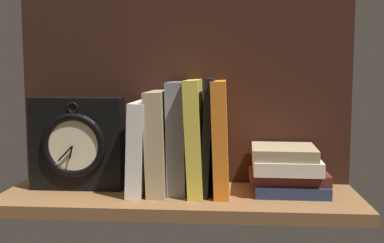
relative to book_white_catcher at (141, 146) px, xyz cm
name	(u,v)px	position (x,y,z in cm)	size (l,w,h in cm)	color
ground_plane	(179,199)	(8.41, -2.34, -10.85)	(75.10, 23.79, 2.50)	brown
back_panel	(184,92)	(8.41, 8.96, 11.33)	(75.10, 1.20, 41.85)	black
book_white_catcher	(141,146)	(0.00, 0.00, 0.00)	(3.25, 16.72, 19.20)	silver
book_tan_shortstories	(159,141)	(3.82, 0.00, 1.11)	(3.79, 15.89, 21.42)	tan
book_gray_chess	(178,137)	(7.90, 0.00, 2.09)	(3.76, 12.00, 23.38)	gray
book_yellow_seinlanguage	(195,136)	(11.59, 0.00, 2.31)	(3.03, 16.40, 23.81)	gold
book_black_skeptic	(208,135)	(14.26, 0.00, 2.49)	(1.70, 13.29, 24.18)	black
book_orange_pandolfini	(220,137)	(16.91, 0.00, 2.22)	(3.01, 15.98, 23.63)	orange
framed_clock	(77,144)	(-14.11, -0.21, 0.39)	(19.97, 6.46, 19.97)	black
book_stack_side	(287,170)	(31.01, 0.04, -4.67)	(16.19, 14.23, 9.81)	#232D4C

